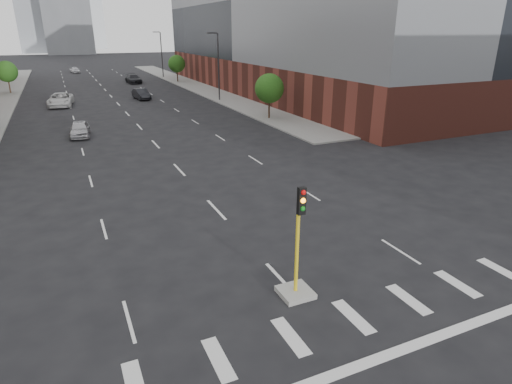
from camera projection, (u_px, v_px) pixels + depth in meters
sidewalk_left_far at (3, 95)px, 65.75m from camera, size 5.00×92.00×0.15m
sidewalk_right_far at (192, 85)px, 77.31m from camera, size 5.00×92.00×0.15m
building_right_main at (303, 19)px, 67.10m from camera, size 24.00×70.00×22.00m
median_traffic_signal at (297, 273)px, 15.82m from camera, size 1.20×1.20×4.40m
streetlight_right_a at (218, 64)px, 58.76m from camera, size 1.60×0.22×9.07m
streetlight_right_b at (161, 52)px, 88.57m from camera, size 1.60×0.22×9.07m
tree_left_far at (7, 72)px, 65.80m from camera, size 3.20×3.20×4.85m
tree_right_near at (269, 88)px, 46.79m from camera, size 3.20×3.20×4.85m
tree_right_far at (177, 64)px, 80.85m from camera, size 3.20×3.20×4.85m
car_near_left at (80, 129)px, 39.97m from camera, size 2.16×4.39×1.44m
car_mid_right at (141, 94)px, 61.53m from camera, size 2.10×4.70×1.50m
car_far_left at (60, 100)px, 55.87m from camera, size 3.58×6.43×1.70m
car_deep_right at (133, 79)px, 80.25m from camera, size 2.57×5.66×1.61m
car_distant at (75, 70)px, 99.04m from camera, size 2.37×4.46×1.44m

